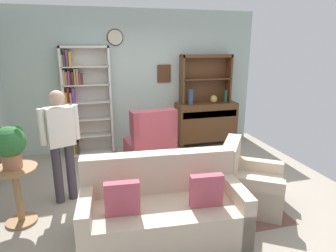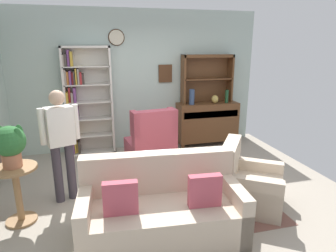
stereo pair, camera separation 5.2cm
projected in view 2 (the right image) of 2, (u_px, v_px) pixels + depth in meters
name	position (u px, v px, depth m)	size (l,w,h in m)	color
ground_plane	(165.00, 191.00, 4.40)	(5.40, 4.60, 0.02)	#9E9384
wall_back	(140.00, 81.00, 6.00)	(5.00, 0.09, 2.80)	#ADC1B7
area_rug	(184.00, 198.00, 4.16)	(2.32, 1.92, 0.01)	brown
bookshelf	(84.00, 101.00, 5.65)	(0.90, 0.30, 2.10)	silver
sideboard	(207.00, 121.00, 6.33)	(1.30, 0.45, 0.92)	brown
sideboard_hutch	(207.00, 72.00, 6.15)	(1.10, 0.26, 1.00)	brown
vase_tall	(192.00, 97.00, 6.01)	(0.11, 0.11, 0.32)	#33476B
vase_round	(215.00, 99.00, 6.17)	(0.15, 0.15, 0.17)	tan
bottle_wine	(227.00, 96.00, 6.20)	(0.07, 0.07, 0.28)	#194223
couch_floral	(161.00, 210.00, 3.32)	(1.86, 0.99, 0.90)	beige
armchair_floral	(248.00, 186.00, 3.93)	(1.07, 1.06, 0.88)	beige
wingback_chair	(151.00, 144.00, 5.28)	(0.87, 0.89, 1.05)	#B74C5B
plant_stand	(17.00, 189.00, 3.52)	(0.52, 0.52, 0.72)	#997047
potted_plant_large	(10.00, 143.00, 3.38)	(0.36, 0.36, 0.50)	#AD6B4C
person_reading	(61.00, 138.00, 3.91)	(0.52, 0.31, 1.56)	#38333D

